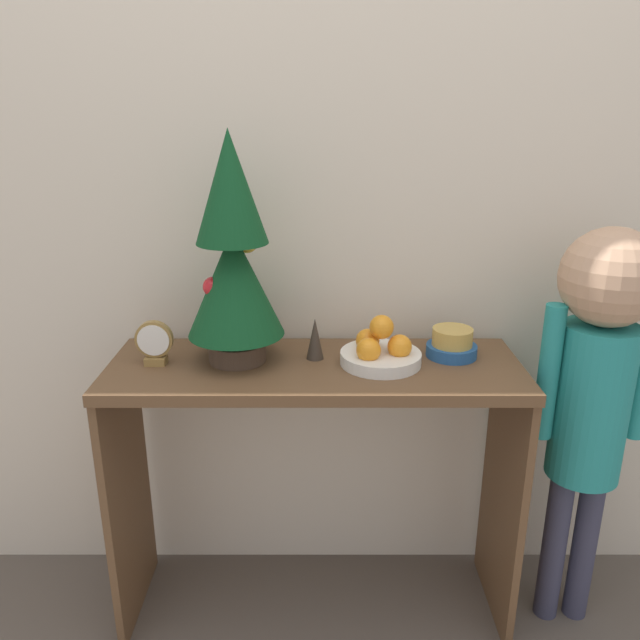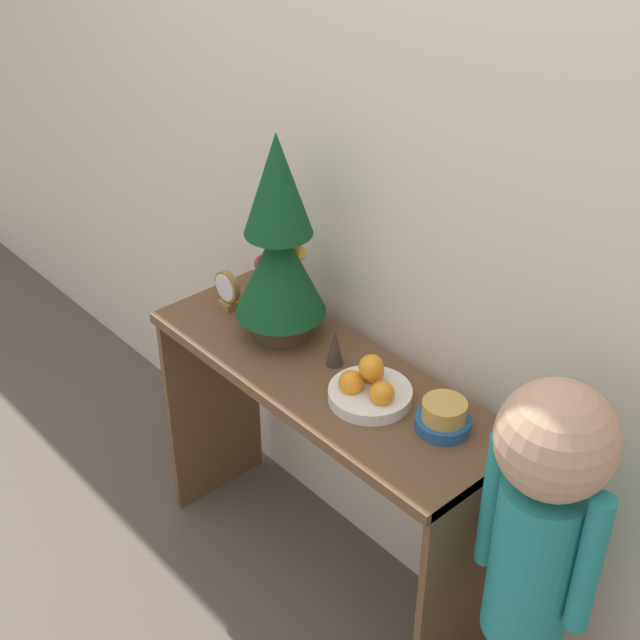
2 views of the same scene
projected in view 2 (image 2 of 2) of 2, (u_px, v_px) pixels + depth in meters
name	position (u px, v px, depth m)	size (l,w,h in m)	color
ground_plane	(276.00, 605.00, 2.57)	(12.00, 12.00, 0.00)	brown
back_wall	(395.00, 164.00, 2.12)	(7.00, 0.05, 2.50)	beige
console_table	(323.00, 426.00, 2.36)	(1.05, 0.37, 0.75)	brown
mini_tree	(279.00, 244.00, 2.25)	(0.24, 0.24, 0.57)	#4C3828
fruit_bowl	(370.00, 388.00, 2.14)	(0.20, 0.20, 0.13)	silver
singing_bowl	(444.00, 417.00, 2.05)	(0.13, 0.13, 0.08)	#235189
desk_clock	(227.00, 290.00, 2.48)	(0.09, 0.04, 0.11)	olive
figurine	(335.00, 347.00, 2.25)	(0.05, 0.05, 0.11)	#382D23
child_figure	(540.00, 529.00, 1.81)	(0.29, 0.24, 1.11)	#38384C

